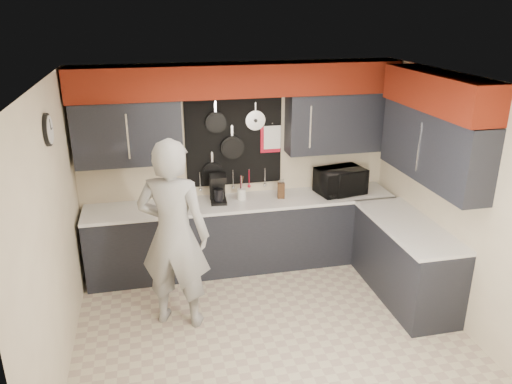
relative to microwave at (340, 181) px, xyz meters
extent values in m
plane|color=#C2B796|center=(-1.29, -1.44, -1.09)|extent=(4.00, 4.00, 0.00)
cube|color=beige|center=(-1.29, 0.30, 0.21)|extent=(4.00, 0.01, 2.60)
cube|color=black|center=(-2.62, 0.15, 0.74)|extent=(1.24, 0.32, 0.75)
cube|color=black|center=(-0.01, 0.15, 0.74)|extent=(1.34, 0.32, 0.75)
cube|color=#62180A|center=(-1.29, 0.13, 1.31)|extent=(3.94, 0.36, 0.38)
cube|color=black|center=(-1.34, 0.29, 0.54)|extent=(1.22, 0.03, 1.15)
cylinder|color=black|center=(-1.57, 0.25, 0.79)|extent=(0.26, 0.04, 0.26)
cylinder|color=black|center=(-1.37, 0.25, 0.46)|extent=(0.30, 0.04, 0.30)
cylinder|color=black|center=(-1.63, 0.25, 0.15)|extent=(0.27, 0.04, 0.27)
cylinder|color=silver|center=(-1.07, 0.26, 0.79)|extent=(0.25, 0.02, 0.25)
cube|color=#B70E23|center=(-0.87, 0.27, 0.53)|extent=(0.26, 0.01, 0.34)
cube|color=white|center=(-0.85, 0.26, 0.56)|extent=(0.22, 0.01, 0.30)
cylinder|color=silver|center=(-1.79, 0.27, 0.04)|extent=(0.01, 0.01, 0.20)
cylinder|color=silver|center=(-1.58, 0.27, 0.04)|extent=(0.01, 0.01, 0.20)
cylinder|color=silver|center=(-1.37, 0.27, 0.04)|extent=(0.01, 0.01, 0.20)
cylinder|color=silver|center=(-1.16, 0.27, 0.04)|extent=(0.01, 0.01, 0.20)
cylinder|color=silver|center=(-0.94, 0.27, 0.04)|extent=(0.01, 0.01, 0.20)
cube|color=beige|center=(0.70, -1.44, 0.21)|extent=(0.01, 3.50, 2.60)
cube|color=black|center=(0.55, -1.14, 0.74)|extent=(0.32, 1.70, 0.75)
cube|color=#62180A|center=(0.53, -1.14, 1.31)|extent=(0.36, 1.70, 0.38)
cube|color=beige|center=(-3.29, -1.44, 0.21)|extent=(0.01, 3.50, 2.60)
cylinder|color=black|center=(-3.27, -1.04, 1.09)|extent=(0.04, 0.30, 0.30)
cylinder|color=white|center=(-3.25, -1.04, 1.09)|extent=(0.01, 0.26, 0.26)
cube|color=black|center=(-1.29, 0.01, -0.65)|extent=(3.90, 0.60, 0.88)
cube|color=silver|center=(-1.29, -0.01, -0.19)|extent=(3.90, 0.63, 0.04)
cube|color=black|center=(0.41, -1.09, -0.65)|extent=(0.60, 1.60, 0.88)
cube|color=silver|center=(0.39, -1.09, -0.19)|extent=(0.63, 1.60, 0.04)
cube|color=black|center=(-1.29, -0.25, -1.04)|extent=(3.90, 0.06, 0.10)
imported|color=black|center=(0.00, 0.00, 0.00)|extent=(0.67, 0.51, 0.33)
cube|color=#392512|center=(-0.80, 0.00, -0.07)|extent=(0.11, 0.11, 0.20)
cylinder|color=white|center=(-1.30, 0.05, -0.10)|extent=(0.11, 0.11, 0.14)
cube|color=black|center=(-1.60, 0.01, -0.15)|extent=(0.21, 0.25, 0.03)
cube|color=black|center=(-1.60, 0.09, 0.02)|extent=(0.20, 0.08, 0.32)
cube|color=black|center=(-1.60, 0.01, 0.16)|extent=(0.21, 0.25, 0.06)
cylinder|color=black|center=(-1.60, -0.02, -0.06)|extent=(0.12, 0.12, 0.15)
imported|color=#9A9A98|center=(-2.22, -1.05, -0.06)|extent=(0.88, 0.73, 2.05)
camera|label=1|loc=(-2.40, -5.73, 2.15)|focal=35.00mm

